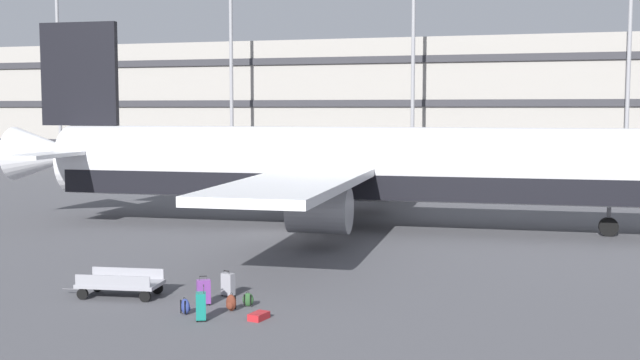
# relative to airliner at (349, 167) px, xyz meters

# --- Properties ---
(ground_plane) EXTENTS (600.00, 600.00, 0.00)m
(ground_plane) POSITION_rel_airliner_xyz_m (-2.69, -2.52, -3.08)
(ground_plane) COLOR #4C4C51
(terminal_structure) EXTENTS (134.22, 18.70, 13.21)m
(terminal_structure) POSITION_rel_airliner_xyz_m (-2.69, 49.83, 3.52)
(terminal_structure) COLOR gray
(terminal_structure) RESTS_ON ground_plane
(airliner) EXTENTS (38.20, 30.80, 10.72)m
(airliner) POSITION_rel_airliner_xyz_m (0.00, 0.00, 0.00)
(airliner) COLOR silver
(airliner) RESTS_ON ground_plane
(light_mast_far_left) EXTENTS (1.80, 0.50, 24.85)m
(light_mast_far_left) POSITION_rel_airliner_xyz_m (-40.71, 35.72, 11.07)
(light_mast_far_left) COLOR gray
(light_mast_far_left) RESTS_ON ground_plane
(light_mast_left) EXTENTS (1.80, 0.50, 21.16)m
(light_mast_left) POSITION_rel_airliner_xyz_m (-20.84, 35.72, 9.18)
(light_mast_left) COLOR gray
(light_mast_left) RESTS_ON ground_plane
(light_mast_center_left) EXTENTS (1.80, 0.50, 19.24)m
(light_mast_center_left) POSITION_rel_airliner_xyz_m (-2.46, 35.72, 8.18)
(light_mast_center_left) COLOR gray
(light_mast_center_left) RESTS_ON ground_plane
(light_mast_center_right) EXTENTS (1.80, 0.50, 25.37)m
(light_mast_center_right) POSITION_rel_airliner_xyz_m (16.59, 35.72, 11.34)
(light_mast_center_right) COLOR gray
(light_mast_center_right) RESTS_ON ground_plane
(suitcase_small) EXTENTS (0.48, 0.36, 0.86)m
(suitcase_small) POSITION_rel_airliner_xyz_m (-0.22, -15.61, -2.68)
(suitcase_small) COLOR gray
(suitcase_small) RESTS_ON ground_plane
(suitcase_navy) EXTENTS (0.48, 0.42, 0.90)m
(suitcase_navy) POSITION_rel_airliner_xyz_m (-0.50, -16.87, -2.66)
(suitcase_navy) COLOR #72388C
(suitcase_navy) RESTS_ON ground_plane
(suitcase_orange) EXTENTS (0.41, 0.46, 1.03)m
(suitcase_orange) POSITION_rel_airliner_xyz_m (0.16, -18.55, -2.66)
(suitcase_orange) COLOR #147266
(suitcase_orange) RESTS_ON ground_plane
(suitcase_purple) EXTENTS (0.51, 0.73, 0.20)m
(suitcase_purple) POSITION_rel_airliner_xyz_m (1.71, -17.99, -2.98)
(suitcase_purple) COLOR #B21E23
(suitcase_purple) RESTS_ON ground_plane
(backpack_large) EXTENTS (0.37, 0.26, 0.47)m
(backpack_large) POSITION_rel_airliner_xyz_m (0.87, -16.64, -2.88)
(backpack_large) COLOR #264C26
(backpack_large) RESTS_ON ground_plane
(backpack_scuffed) EXTENTS (0.36, 0.29, 0.55)m
(backpack_scuffed) POSITION_rel_airliner_xyz_m (0.58, -17.32, -2.84)
(backpack_scuffed) COLOR #592619
(backpack_scuffed) RESTS_ON ground_plane
(backpack_upright) EXTENTS (0.39, 0.33, 0.52)m
(backpack_upright) POSITION_rel_airliner_xyz_m (-0.58, -18.02, -2.86)
(backpack_upright) COLOR navy
(backpack_upright) RESTS_ON ground_plane
(baggage_cart) EXTENTS (3.36, 1.60, 0.82)m
(baggage_cart) POSITION_rel_airliner_xyz_m (-3.54, -16.58, -2.66)
(baggage_cart) COLOR gray
(baggage_cart) RESTS_ON ground_plane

